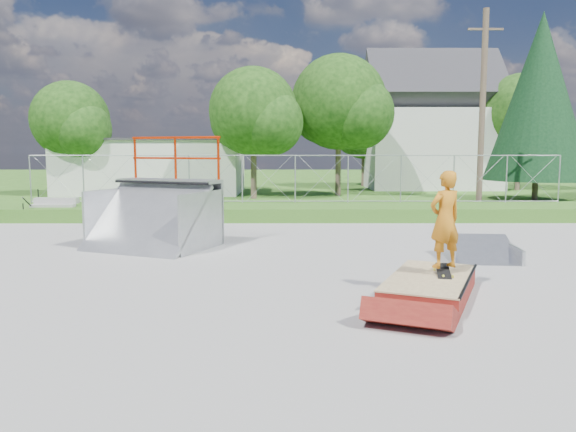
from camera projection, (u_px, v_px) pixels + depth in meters
name	position (u px, v px, depth m)	size (l,w,h in m)	color
ground	(304.00, 279.00, 10.91)	(120.00, 120.00, 0.00)	#32611B
concrete_pad	(304.00, 278.00, 10.91)	(20.00, 16.00, 0.04)	#989895
grass_berm	(296.00, 212.00, 20.32)	(24.00, 3.00, 0.50)	#32611B
grind_box	(430.00, 288.00, 9.40)	(2.18, 2.87, 0.38)	maroon
quarter_pipe	(150.00, 193.00, 14.02)	(2.84, 2.40, 2.84)	#9A9DA1
flat_bank_ramp	(480.00, 251.00, 12.66)	(1.50, 1.60, 0.46)	#9A9DA1
skateboard	(443.00, 272.00, 9.56)	(0.22, 0.80, 0.02)	black
skater	(445.00, 224.00, 9.46)	(0.60, 0.39, 1.65)	#C06F16
concrete_stairs	(52.00, 210.00, 19.48)	(1.50, 1.60, 0.80)	#989895
chain_link_fence	(295.00, 179.00, 21.18)	(20.00, 0.06, 1.80)	#999CA1
utility_building_flat	(154.00, 167.00, 32.56)	(10.00, 6.00, 3.00)	silver
gable_house	(430.00, 129.00, 36.31)	(8.40, 6.08, 8.94)	silver
utility_pole	(482.00, 112.00, 22.39)	(0.24, 0.24, 8.00)	brown
tree_left_near	(258.00, 115.00, 28.12)	(4.76, 4.48, 6.65)	brown
tree_center	(344.00, 106.00, 30.03)	(5.44, 5.12, 7.60)	brown
tree_left_far	(74.00, 123.00, 30.12)	(4.42, 4.16, 6.18)	brown
tree_right_far	(526.00, 116.00, 34.09)	(5.10, 4.80, 7.12)	brown
tree_back_mid	(368.00, 133.00, 38.17)	(4.08, 3.84, 5.70)	brown
conifer_tree	(540.00, 97.00, 27.24)	(5.04, 5.04, 9.10)	brown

